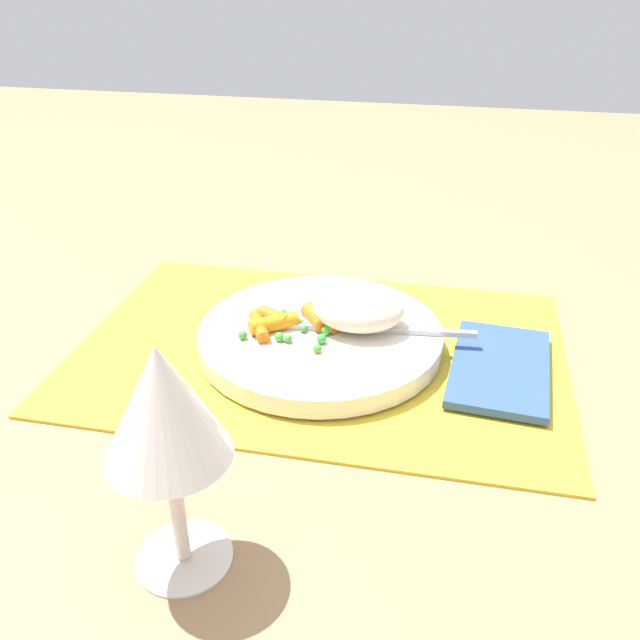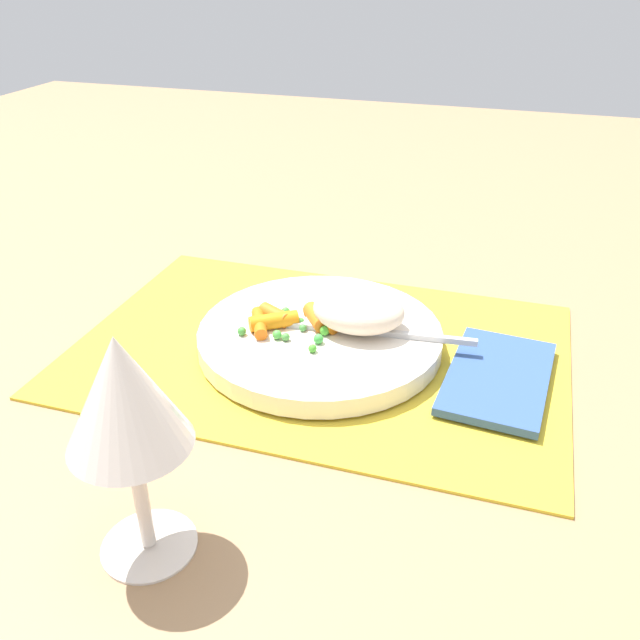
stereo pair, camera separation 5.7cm
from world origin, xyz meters
name	(u,v)px [view 2 (the right image)]	position (x,y,z in m)	size (l,w,h in m)	color
ground_plane	(320,350)	(0.00, 0.00, 0.00)	(2.40, 2.40, 0.00)	#997551
placemat	(320,348)	(0.00, 0.00, 0.00)	(0.49, 0.33, 0.01)	gold
plate	(320,337)	(0.00, 0.00, 0.02)	(0.24, 0.24, 0.02)	silver
rice_mound	(359,310)	(-0.04, -0.01, 0.05)	(0.09, 0.07, 0.04)	beige
carrot_portion	(289,319)	(0.03, 0.00, 0.03)	(0.09, 0.07, 0.02)	orange
pea_scatter	(297,330)	(0.02, 0.02, 0.03)	(0.09, 0.07, 0.01)	green
fork	(352,329)	(-0.03, 0.00, 0.03)	(0.20, 0.03, 0.01)	silver
wine_glass	(124,400)	(0.04, 0.28, 0.12)	(0.08, 0.08, 0.17)	silver
napkin	(498,377)	(-0.18, 0.01, 0.01)	(0.09, 0.15, 0.01)	#33518C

